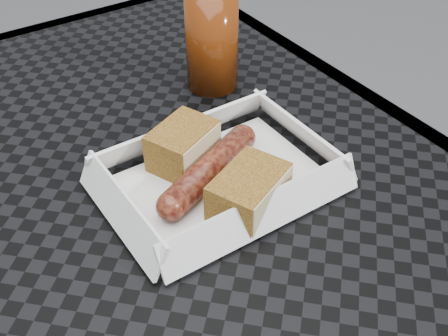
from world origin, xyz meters
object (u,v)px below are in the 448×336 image
at_px(drink_glass, 212,41).
at_px(bratwurst, 209,170).
at_px(food_tray, 219,182).
at_px(patio_table, 94,219).

bearing_deg(drink_glass, bratwurst, -123.88).
bearing_deg(bratwurst, food_tray, -39.49).
height_order(food_tray, bratwurst, bratwurst).
bearing_deg(patio_table, food_tray, -40.94).
distance_m(patio_table, bratwurst, 0.17).
bearing_deg(food_tray, drink_glass, 59.00).
height_order(food_tray, drink_glass, drink_glass).
distance_m(patio_table, drink_glass, 0.28).
relative_size(bratwurst, drink_glass, 1.18).
distance_m(bratwurst, drink_glass, 0.21).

